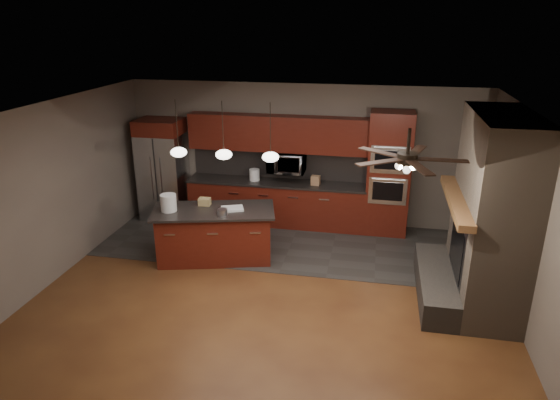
% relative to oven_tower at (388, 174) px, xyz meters
% --- Properties ---
extents(ground, '(7.00, 7.00, 0.00)m').
position_rel_oven_tower_xyz_m(ground, '(-1.70, -2.69, -1.19)').
color(ground, brown).
rests_on(ground, ground).
extents(ceiling, '(7.00, 6.00, 0.02)m').
position_rel_oven_tower_xyz_m(ceiling, '(-1.70, -2.69, 1.61)').
color(ceiling, white).
rests_on(ceiling, back_wall).
extents(back_wall, '(7.00, 0.02, 2.80)m').
position_rel_oven_tower_xyz_m(back_wall, '(-1.70, 0.31, 0.21)').
color(back_wall, '#6A5F55').
rests_on(back_wall, ground).
extents(right_wall, '(0.02, 6.00, 2.80)m').
position_rel_oven_tower_xyz_m(right_wall, '(1.80, -2.69, 0.21)').
color(right_wall, '#6A5F55').
rests_on(right_wall, ground).
extents(left_wall, '(0.02, 6.00, 2.80)m').
position_rel_oven_tower_xyz_m(left_wall, '(-5.20, -2.69, 0.21)').
color(left_wall, '#6A5F55').
rests_on(left_wall, ground).
extents(slate_tile_patch, '(7.00, 2.40, 0.01)m').
position_rel_oven_tower_xyz_m(slate_tile_patch, '(-1.70, -0.89, -1.19)').
color(slate_tile_patch, '#302E2C').
rests_on(slate_tile_patch, ground).
extents(fireplace_column, '(1.30, 2.10, 2.80)m').
position_rel_oven_tower_xyz_m(fireplace_column, '(1.34, -2.29, 0.11)').
color(fireplace_column, '#746353').
rests_on(fireplace_column, ground).
extents(back_cabinetry, '(3.59, 0.64, 2.20)m').
position_rel_oven_tower_xyz_m(back_cabinetry, '(-2.18, 0.05, -0.30)').
color(back_cabinetry, '#55190F').
rests_on(back_cabinetry, ground).
extents(oven_tower, '(0.80, 0.63, 2.38)m').
position_rel_oven_tower_xyz_m(oven_tower, '(0.00, 0.00, 0.00)').
color(oven_tower, '#55190F').
rests_on(oven_tower, ground).
extents(microwave, '(0.73, 0.41, 0.50)m').
position_rel_oven_tower_xyz_m(microwave, '(-1.98, 0.06, 0.11)').
color(microwave, silver).
rests_on(microwave, back_cabinetry).
extents(refrigerator, '(0.89, 0.75, 2.08)m').
position_rel_oven_tower_xyz_m(refrigerator, '(-4.54, -0.07, -0.15)').
color(refrigerator, silver).
rests_on(refrigerator, ground).
extents(kitchen_island, '(2.21, 1.41, 0.92)m').
position_rel_oven_tower_xyz_m(kitchen_island, '(-2.90, -1.76, -0.73)').
color(kitchen_island, '#55190F').
rests_on(kitchen_island, ground).
extents(white_bucket, '(0.31, 0.31, 0.29)m').
position_rel_oven_tower_xyz_m(white_bucket, '(-3.61, -1.95, -0.13)').
color(white_bucket, silver).
rests_on(white_bucket, kitchen_island).
extents(paint_can, '(0.17, 0.17, 0.11)m').
position_rel_oven_tower_xyz_m(paint_can, '(-2.67, -1.97, -0.22)').
color(paint_can, '#A9A8AD').
rests_on(paint_can, kitchen_island).
extents(paint_tray, '(0.43, 0.37, 0.04)m').
position_rel_oven_tower_xyz_m(paint_tray, '(-2.58, -1.69, -0.25)').
color(paint_tray, silver).
rests_on(paint_tray, kitchen_island).
extents(cardboard_box, '(0.20, 0.15, 0.13)m').
position_rel_oven_tower_xyz_m(cardboard_box, '(-3.12, -1.58, -0.21)').
color(cardboard_box, '#A08652').
rests_on(cardboard_box, kitchen_island).
extents(counter_bucket, '(0.26, 0.26, 0.23)m').
position_rel_oven_tower_xyz_m(counter_bucket, '(-2.62, 0.01, -0.18)').
color(counter_bucket, white).
rests_on(counter_bucket, back_cabinetry).
extents(counter_box, '(0.18, 0.15, 0.18)m').
position_rel_oven_tower_xyz_m(counter_box, '(-1.38, -0.04, -0.20)').
color(counter_box, '#9C7250').
rests_on(counter_box, back_cabinetry).
extents(pendant_left, '(0.26, 0.26, 0.92)m').
position_rel_oven_tower_xyz_m(pendant_left, '(-3.35, -1.99, 0.77)').
color(pendant_left, black).
rests_on(pendant_left, ceiling).
extents(pendant_center, '(0.26, 0.26, 0.92)m').
position_rel_oven_tower_xyz_m(pendant_center, '(-2.60, -1.99, 0.77)').
color(pendant_center, black).
rests_on(pendant_center, ceiling).
extents(pendant_right, '(0.26, 0.26, 0.92)m').
position_rel_oven_tower_xyz_m(pendant_right, '(-1.85, -1.99, 0.77)').
color(pendant_right, black).
rests_on(pendant_right, ceiling).
extents(ceiling_fan, '(1.27, 1.33, 0.41)m').
position_rel_oven_tower_xyz_m(ceiling_fan, '(0.10, -3.49, 1.27)').
color(ceiling_fan, black).
rests_on(ceiling_fan, ceiling).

